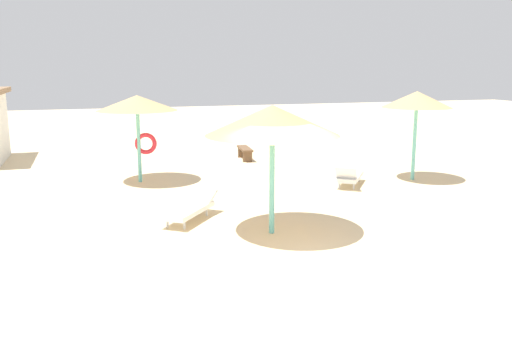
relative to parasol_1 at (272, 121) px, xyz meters
name	(u,v)px	position (x,y,z in m)	size (l,w,h in m)	color
ground_plane	(303,259)	(0.03, -1.76, -2.54)	(80.00, 80.00, 0.00)	beige
parasol_1	(272,121)	(0.00, 0.00, 0.00)	(2.94, 2.94, 2.88)	#6BC6BC
parasol_3	(417,100)	(6.34, 3.96, 0.09)	(2.23, 2.23, 2.91)	#6BC6BC
parasol_5	(137,104)	(-2.27, 6.39, -0.03)	(2.55, 2.55, 2.79)	#6BC6BC
lounger_1	(190,208)	(-1.55, 1.58, -2.23)	(1.68, 1.90, 0.61)	white
lounger_3	(349,176)	(3.91, 3.78, -2.21)	(1.62, 1.87, 0.79)	white
bench_0	(245,151)	(2.15, 9.34, -2.19)	(0.55, 1.53, 0.49)	brown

